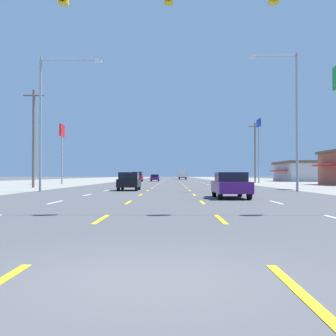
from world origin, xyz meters
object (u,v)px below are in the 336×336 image
sedan_inner_left_midfar (155,178)px  streetlight_left_row_0 (47,113)px  sedan_inner_right_nearest (231,185)px  box_truck_inner_right_far (182,173)px  suv_far_left_mid (138,177)px  streetlight_right_row_0 (293,112)px  pole_sign_right_row_2 (259,135)px  hatchback_inner_left_near (129,181)px  pole_sign_left_row_1 (62,139)px

sedan_inner_left_midfar → streetlight_left_row_0: size_ratio=0.42×
sedan_inner_right_nearest → box_truck_inner_right_far: bearing=90.2°
suv_far_left_mid → streetlight_right_row_0: 54.43m
pole_sign_right_row_2 → streetlight_left_row_0: size_ratio=0.98×
box_truck_inner_right_far → streetlight_left_row_0: streetlight_left_row_0 is taller
suv_far_left_mid → box_truck_inner_right_far: bearing=76.5°
hatchback_inner_left_near → pole_sign_right_row_2: 38.47m
suv_far_left_mid → sedan_inner_left_midfar: size_ratio=1.09×
box_truck_inner_right_far → pole_sign_right_row_2: pole_sign_right_row_2 is taller
hatchback_inner_left_near → box_truck_inner_right_far: (6.70, 91.29, 1.05)m
sedan_inner_right_nearest → streetlight_right_row_0: streetlight_right_row_0 is taller
pole_sign_right_row_2 → streetlight_right_row_0: streetlight_right_row_0 is taller
box_truck_inner_right_far → pole_sign_left_row_1: 69.32m
sedan_inner_right_nearest → streetlight_right_row_0: size_ratio=0.41×
sedan_inner_right_nearest → pole_sign_right_row_2: bearing=76.3°
suv_far_left_mid → streetlight_right_row_0: bearing=-72.1°
pole_sign_right_row_2 → pole_sign_left_row_1: bearing=-164.4°
streetlight_left_row_0 → streetlight_right_row_0: streetlight_right_row_0 is taller
suv_far_left_mid → pole_sign_left_row_1: size_ratio=0.56×
streetlight_left_row_0 → streetlight_right_row_0: (19.45, -0.00, 0.01)m
pole_sign_left_row_1 → streetlight_right_row_0: size_ratio=0.79×
hatchback_inner_left_near → streetlight_left_row_0: 8.69m
suv_far_left_mid → streetlight_right_row_0: (16.61, -51.57, 5.23)m
hatchback_inner_left_near → pole_sign_left_row_1: (-12.40, 24.83, 5.84)m
sedan_inner_left_midfar → box_truck_inner_right_far: box_truck_inner_right_far is taller
sedan_inner_right_nearest → sedan_inner_left_midfar: (-7.06, 64.72, 0.00)m
sedan_inner_left_midfar → hatchback_inner_left_near: bearing=-89.9°
box_truck_inner_right_far → pole_sign_right_row_2: (11.22, -58.02, 6.15)m
box_truck_inner_right_far → pole_sign_right_row_2: 59.41m
streetlight_left_row_0 → streetlight_right_row_0: 19.45m
sedan_inner_right_nearest → hatchback_inner_left_near: hatchback_inner_left_near is taller
box_truck_inner_right_far → pole_sign_left_row_1: (-19.10, -66.46, 4.79)m
hatchback_inner_left_near → sedan_inner_right_nearest: bearing=-59.1°
sedan_inner_left_midfar → pole_sign_left_row_1: bearing=-113.6°
pole_sign_left_row_1 → sedan_inner_right_nearest: bearing=-62.0°
suv_far_left_mid → streetlight_right_row_0: size_ratio=0.45×
sedan_inner_right_nearest → pole_sign_right_row_2: size_ratio=0.43×
box_truck_inner_right_far → streetlight_right_row_0: streetlight_right_row_0 is taller
sedan_inner_right_nearest → streetlight_left_row_0: streetlight_left_row_0 is taller
box_truck_inner_right_far → streetlight_right_row_0: size_ratio=0.66×
hatchback_inner_left_near → streetlight_left_row_0: streetlight_left_row_0 is taller
sedan_inner_left_midfar → pole_sign_right_row_2: bearing=-47.7°
sedan_inner_right_nearest → box_truck_inner_right_far: 102.95m
sedan_inner_right_nearest → box_truck_inner_right_far: box_truck_inner_right_far is taller
sedan_inner_left_midfar → pole_sign_right_row_2: pole_sign_right_row_2 is taller
hatchback_inner_left_near → pole_sign_right_row_2: (17.91, 33.27, 7.20)m
sedan_inner_right_nearest → suv_far_left_mid: suv_far_left_mid is taller
hatchback_inner_left_near → sedan_inner_left_midfar: hatchback_inner_left_near is taller
suv_far_left_mid → streetlight_left_row_0: streetlight_left_row_0 is taller
suv_far_left_mid → hatchback_inner_left_near: bearing=-86.0°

